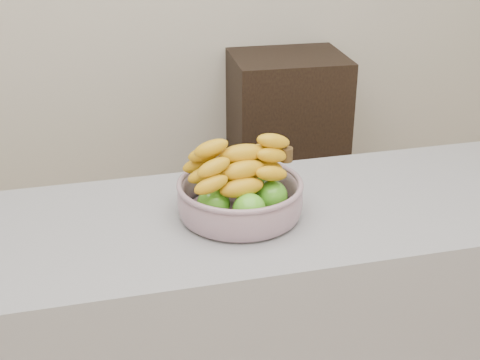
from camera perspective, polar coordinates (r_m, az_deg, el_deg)
The scene contains 3 objects.
counter at distance 2.00m, azimuth -1.40°, elevation -14.54°, with size 2.00×0.60×0.90m, color #95969D.
cabinet at distance 3.27m, azimuth 3.94°, elevation 2.59°, with size 0.52×0.42×0.94m, color black.
fruit_bowl at distance 1.73m, azimuth -0.01°, elevation -1.13°, with size 0.33×0.33×0.20m.
Camera 1 is at (-0.33, -1.08, 1.73)m, focal length 50.00 mm.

